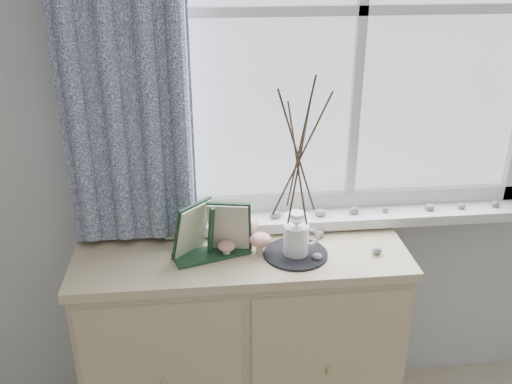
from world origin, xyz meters
TOP-DOWN VIEW (x-y plane):
  - sideboard at (-0.15, 1.75)m, footprint 1.20×0.45m
  - botanical_book at (-0.26, 1.70)m, footprint 0.33×0.22m
  - toadstool_cluster at (-0.14, 1.77)m, footprint 0.19×0.17m
  - wooden_eggs at (-0.37, 1.85)m, footprint 0.09×0.11m
  - songbird_figurine at (-0.27, 1.87)m, footprint 0.13×0.10m
  - crocheted_doily at (0.04, 1.70)m, footprint 0.23×0.23m
  - twig_pitcher at (0.04, 1.70)m, footprint 0.25×0.25m
  - sideboard_pebbles at (0.15, 1.75)m, footprint 0.34×0.23m

SIDE VIEW (x-z plane):
  - sideboard at x=-0.15m, z-range 0.00..0.85m
  - crocheted_doily at x=0.04m, z-range 0.85..0.86m
  - sideboard_pebbles at x=0.15m, z-range 0.85..0.88m
  - wooden_eggs at x=-0.37m, z-range 0.84..0.90m
  - songbird_figurine at x=-0.27m, z-range 0.85..0.91m
  - toadstool_cluster at x=-0.14m, z-range 0.86..0.97m
  - botanical_book at x=-0.26m, z-range 0.85..1.07m
  - twig_pitcher at x=0.04m, z-range 0.90..1.58m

